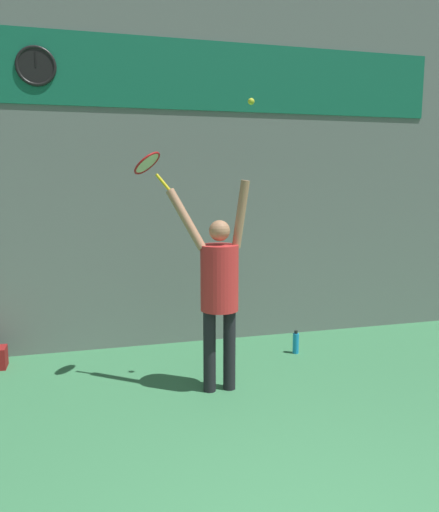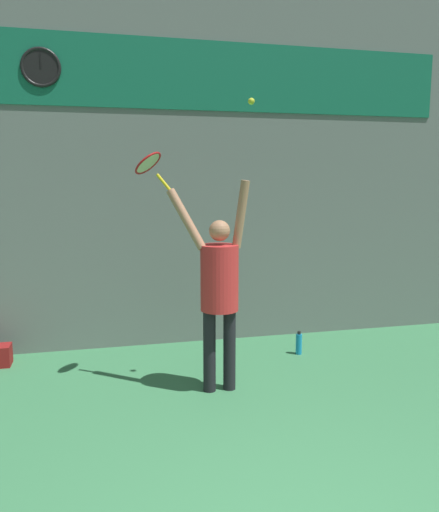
{
  "view_description": "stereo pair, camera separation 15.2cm",
  "coord_description": "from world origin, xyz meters",
  "px_view_note": "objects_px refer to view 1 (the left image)",
  "views": [
    {
      "loc": [
        -1.23,
        -1.89,
        2.18
      ],
      "look_at": [
        0.05,
        2.93,
        1.43
      ],
      "focal_mm": 35.0,
      "sensor_mm": 36.0,
      "label": 1
    },
    {
      "loc": [
        -1.09,
        -1.93,
        2.18
      ],
      "look_at": [
        0.05,
        2.93,
        1.43
      ],
      "focal_mm": 35.0,
      "sensor_mm": 36.0,
      "label": 2
    }
  ],
  "objects_px": {
    "tennis_player": "(219,285)",
    "water_bottle": "(296,343)",
    "tennis_racket": "(148,165)",
    "tennis_ball": "(251,101)",
    "scoreboard_clock": "(36,66)"
  },
  "relations": [
    {
      "from": "tennis_racket",
      "to": "tennis_ball",
      "type": "xyz_separation_m",
      "value": [
        0.96,
        -0.41,
        0.6
      ]
    },
    {
      "from": "tennis_racket",
      "to": "water_bottle",
      "type": "bearing_deg",
      "value": 14.04
    },
    {
      "from": "tennis_player",
      "to": "tennis_racket",
      "type": "bearing_deg",
      "value": 150.99
    },
    {
      "from": "tennis_racket",
      "to": "tennis_ball",
      "type": "distance_m",
      "value": 1.21
    },
    {
      "from": "tennis_ball",
      "to": "tennis_racket",
      "type": "bearing_deg",
      "value": 156.78
    },
    {
      "from": "tennis_player",
      "to": "water_bottle",
      "type": "height_order",
      "value": "tennis_player"
    },
    {
      "from": "tennis_player",
      "to": "scoreboard_clock",
      "type": "bearing_deg",
      "value": 138.03
    },
    {
      "from": "scoreboard_clock",
      "to": "tennis_racket",
      "type": "distance_m",
      "value": 2.05
    },
    {
      "from": "tennis_racket",
      "to": "water_bottle",
      "type": "height_order",
      "value": "tennis_racket"
    },
    {
      "from": "tennis_ball",
      "to": "scoreboard_clock",
      "type": "bearing_deg",
      "value": 141.66
    },
    {
      "from": "scoreboard_clock",
      "to": "tennis_ball",
      "type": "bearing_deg",
      "value": -38.34
    },
    {
      "from": "tennis_player",
      "to": "water_bottle",
      "type": "relative_size",
      "value": 7.35
    },
    {
      "from": "tennis_player",
      "to": "tennis_racket",
      "type": "distance_m",
      "value": 1.43
    },
    {
      "from": "scoreboard_clock",
      "to": "water_bottle",
      "type": "bearing_deg",
      "value": -14.37
    },
    {
      "from": "scoreboard_clock",
      "to": "tennis_player",
      "type": "bearing_deg",
      "value": -41.97
    }
  ]
}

